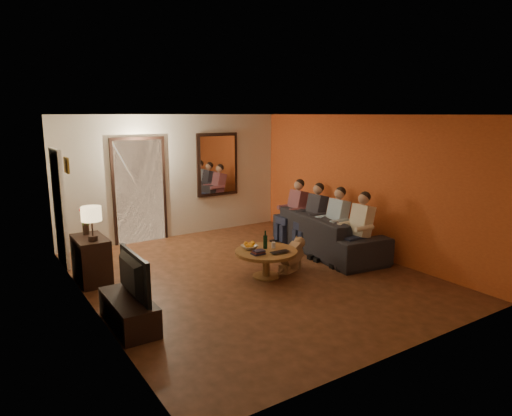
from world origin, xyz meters
TOP-DOWN VIEW (x-y plane):
  - floor at (0.00, 0.00)m, footprint 5.00×6.00m
  - ceiling at (0.00, 0.00)m, footprint 5.00×6.00m
  - back_wall at (0.00, 3.00)m, footprint 5.00×0.02m
  - front_wall at (0.00, -3.00)m, footprint 5.00×0.02m
  - left_wall at (-2.50, 0.00)m, footprint 0.02×6.00m
  - right_wall at (2.50, 0.00)m, footprint 0.02×6.00m
  - orange_accent at (2.49, 0.00)m, footprint 0.01×6.00m
  - kitchen_doorway at (-0.80, 2.98)m, footprint 1.00×0.06m
  - door_trim at (-0.80, 2.97)m, footprint 1.12×0.04m
  - fridge_glimpse at (-0.55, 2.98)m, footprint 0.45×0.03m
  - mirror_frame at (1.00, 2.96)m, footprint 1.00×0.05m
  - mirror_glass at (1.00, 2.93)m, footprint 0.86×0.02m
  - white_door at (-2.46, 2.30)m, footprint 0.06×0.85m
  - framed_art at (-2.47, 1.30)m, footprint 0.03×0.28m
  - art_canvas at (-2.46, 1.30)m, footprint 0.01×0.22m
  - dresser at (-2.25, 1.14)m, footprint 0.45×0.81m
  - table_lamp at (-2.25, 0.92)m, footprint 0.30×0.30m
  - flower_vase at (-2.25, 1.36)m, footprint 0.14×0.14m
  - tv_stand at (-2.25, -0.70)m, footprint 0.45×1.11m
  - tv at (-2.25, -0.70)m, footprint 0.99×0.13m
  - sofa at (1.95, 0.32)m, footprint 2.69×1.33m
  - person_a at (1.85, -0.58)m, footprint 0.60×0.40m
  - person_b at (1.85, 0.02)m, footprint 0.60×0.40m
  - person_c at (1.85, 0.62)m, footprint 0.60×0.40m
  - person_d at (1.85, 1.22)m, footprint 0.60×0.40m
  - dog at (0.72, -0.16)m, footprint 0.61×0.39m
  - coffee_table at (0.17, -0.19)m, footprint 1.26×1.26m
  - bowl at (-0.01, 0.03)m, footprint 0.26×0.26m
  - oranges at (-0.01, 0.03)m, footprint 0.20×0.20m
  - wine_bottle at (0.22, -0.09)m, footprint 0.07×0.07m
  - wine_glass at (0.35, -0.14)m, footprint 0.06×0.06m
  - book_stack at (-0.05, -0.29)m, footprint 0.20×0.15m
  - laptop at (0.27, -0.47)m, footprint 0.34×0.22m

SIDE VIEW (x-z plane):
  - floor at x=0.00m, z-range -0.01..0.01m
  - tv_stand at x=-2.25m, z-range 0.00..0.37m
  - coffee_table at x=0.17m, z-range 0.00..0.45m
  - dog at x=0.72m, z-range 0.00..0.56m
  - dresser at x=-2.25m, z-range 0.00..0.72m
  - sofa at x=1.95m, z-range 0.00..0.75m
  - laptop at x=0.27m, z-range 0.45..0.48m
  - bowl at x=-0.01m, z-range 0.45..0.51m
  - book_stack at x=-0.05m, z-range 0.45..0.52m
  - wine_glass at x=0.35m, z-range 0.45..0.55m
  - oranges at x=-0.01m, z-range 0.51..0.59m
  - person_a at x=1.85m, z-range 0.00..1.20m
  - person_b at x=1.85m, z-range 0.00..1.20m
  - person_c at x=1.85m, z-range 0.00..1.20m
  - person_d at x=1.85m, z-range 0.00..1.20m
  - wine_bottle at x=0.22m, z-range 0.45..0.76m
  - tv at x=-2.25m, z-range 0.37..0.94m
  - fridge_glimpse at x=-0.55m, z-range 0.05..1.75m
  - flower_vase at x=-2.25m, z-range 0.72..1.16m
  - table_lamp at x=-2.25m, z-range 0.72..1.26m
  - white_door at x=-2.46m, z-range 0.00..2.04m
  - kitchen_doorway at x=-0.80m, z-range 0.00..2.10m
  - door_trim at x=-0.80m, z-range -0.06..2.16m
  - back_wall at x=0.00m, z-range 0.00..2.60m
  - front_wall at x=0.00m, z-range 0.00..2.60m
  - left_wall at x=-2.50m, z-range 0.00..2.60m
  - right_wall at x=2.50m, z-range 0.00..2.60m
  - orange_accent at x=2.49m, z-range 0.00..2.60m
  - mirror_frame at x=1.00m, z-range 0.80..2.20m
  - mirror_glass at x=1.00m, z-range 0.87..2.13m
  - framed_art at x=-2.47m, z-range 1.73..1.97m
  - art_canvas at x=-2.46m, z-range 1.76..1.94m
  - ceiling at x=0.00m, z-range 2.60..2.60m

